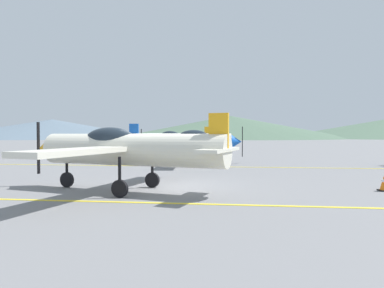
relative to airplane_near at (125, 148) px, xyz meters
The scene contains 8 objects.
ground_plane 2.14m from the airplane_near, 50.94° to the left, with size 400.00×400.00×0.00m, color slate.
apron_line_near 2.51m from the airplane_near, 60.54° to the right, with size 80.00×0.16×0.01m, color yellow.
apron_line_far 8.89m from the airplane_near, 83.31° to the left, with size 80.00×0.16×0.01m, color yellow.
airplane_near is the anchor object (origin of this frame).
airplane_mid 10.85m from the airplane_near, 87.79° to the left, with size 7.24×8.32×2.49m.
airplane_far 22.17m from the airplane_near, 95.30° to the left, with size 7.28×8.29×2.49m.
hill_left 131.26m from the airplane_near, 119.38° to the left, with size 79.47×79.47×7.00m, color slate.
hill_centerleft 125.50m from the airplane_near, 89.32° to the left, with size 88.10×88.10×8.49m, color #4C6651.
Camera 1 is at (2.54, -12.46, 1.90)m, focal length 33.25 mm.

